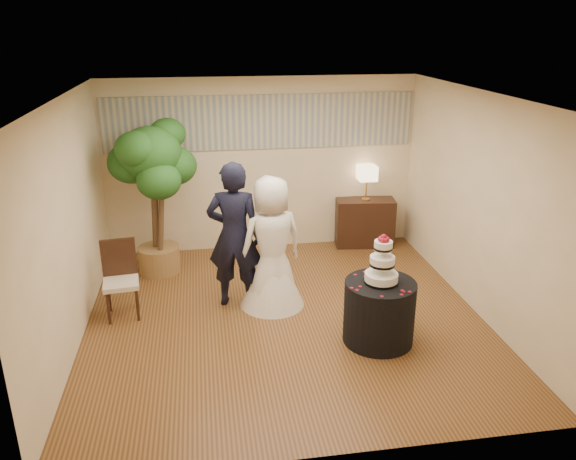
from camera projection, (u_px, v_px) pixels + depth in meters
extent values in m
cube|color=brown|center=(285.00, 317.00, 7.25)|extent=(5.00, 5.00, 0.00)
cube|color=white|center=(285.00, 96.00, 6.27)|extent=(5.00, 5.00, 0.00)
cube|color=beige|center=(262.00, 165.00, 9.07)|extent=(5.00, 0.06, 2.80)
cube|color=beige|center=(332.00, 315.00, 4.44)|extent=(5.00, 0.06, 2.80)
cube|color=beige|center=(68.00, 226.00, 6.39)|extent=(0.06, 5.00, 2.80)
cube|color=beige|center=(479.00, 205.00, 7.12)|extent=(0.06, 5.00, 2.80)
cube|color=#A2A397|center=(261.00, 122.00, 8.81)|extent=(4.90, 0.02, 0.85)
imported|color=black|center=(234.00, 235.00, 7.27)|extent=(0.80, 0.62, 1.97)
imported|color=white|center=(272.00, 243.00, 7.28)|extent=(1.09, 1.08, 1.78)
cylinder|color=black|center=(379.00, 312.00, 6.59)|extent=(1.09, 1.09, 0.76)
cube|color=black|center=(365.00, 222.00, 9.46)|extent=(1.01, 0.54, 0.81)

